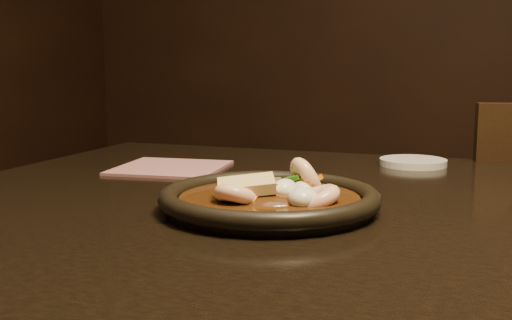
% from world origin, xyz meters
% --- Properties ---
extents(plate, '(0.26, 0.26, 0.03)m').
position_xyz_m(plate, '(-0.31, -0.05, 0.76)').
color(plate, black).
rests_on(plate, table).
extents(stirfry, '(0.15, 0.15, 0.06)m').
position_xyz_m(stirfry, '(-0.30, -0.05, 0.77)').
color(stirfry, '#361C09').
rests_on(stirfry, plate).
extents(saucer_left, '(0.11, 0.11, 0.01)m').
position_xyz_m(saucer_left, '(-0.18, 0.34, 0.76)').
color(saucer_left, silver).
rests_on(saucer_left, table).
extents(chopsticks, '(0.14, 0.18, 0.01)m').
position_xyz_m(chopsticks, '(-0.33, -0.04, 0.75)').
color(chopsticks, '#9D8559').
rests_on(chopsticks, table).
extents(napkin, '(0.18, 0.18, 0.00)m').
position_xyz_m(napkin, '(-0.55, 0.17, 0.75)').
color(napkin, '#975D5F').
rests_on(napkin, table).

